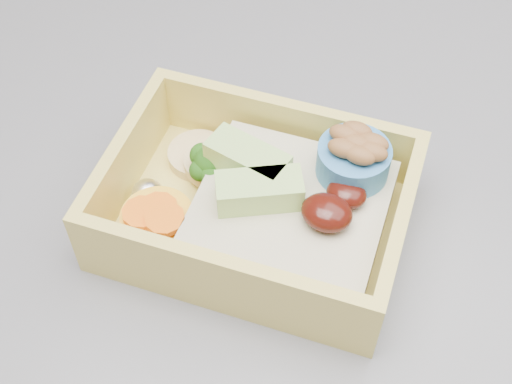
% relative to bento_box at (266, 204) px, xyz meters
% --- Properties ---
extents(bento_box, '(0.19, 0.15, 0.07)m').
position_rel_bento_box_xyz_m(bento_box, '(0.00, 0.00, 0.00)').
color(bento_box, '#DEC95C').
rests_on(bento_box, island).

